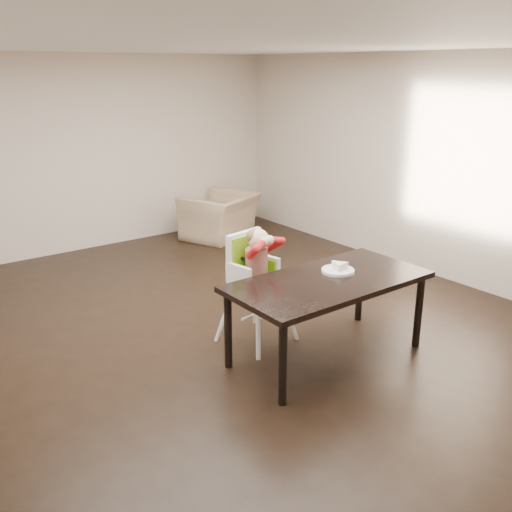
{
  "coord_description": "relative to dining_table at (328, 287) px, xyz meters",
  "views": [
    {
      "loc": [
        -2.91,
        -4.31,
        2.51
      ],
      "look_at": [
        -0.03,
        -0.49,
        0.92
      ],
      "focal_mm": 40.0,
      "sensor_mm": 36.0,
      "label": 1
    }
  ],
  "objects": [
    {
      "name": "ground",
      "position": [
        -0.41,
        0.97,
        -0.67
      ],
      "size": [
        7.0,
        7.0,
        0.0
      ],
      "primitive_type": "plane",
      "color": "black",
      "rests_on": "ground"
    },
    {
      "name": "room_walls",
      "position": [
        -0.41,
        0.97,
        1.18
      ],
      "size": [
        6.02,
        7.02,
        2.71
      ],
      "color": "beige",
      "rests_on": "ground"
    },
    {
      "name": "dining_table",
      "position": [
        0.0,
        0.0,
        0.0
      ],
      "size": [
        1.8,
        0.9,
        0.75
      ],
      "color": "black",
      "rests_on": "ground"
    },
    {
      "name": "high_chair",
      "position": [
        -0.32,
        0.65,
        0.12
      ],
      "size": [
        0.54,
        0.54,
        1.12
      ],
      "rotation": [
        0.0,
        0.0,
        0.18
      ],
      "color": "white",
      "rests_on": "ground"
    },
    {
      "name": "plate",
      "position": [
        0.2,
        0.08,
        0.11
      ],
      "size": [
        0.37,
        0.37,
        0.08
      ],
      "rotation": [
        0.0,
        0.0,
        -0.31
      ],
      "color": "white",
      "rests_on": "dining_table"
    },
    {
      "name": "armchair",
      "position": [
        1.35,
        3.77,
        -0.22
      ],
      "size": [
        1.21,
        1.02,
        0.9
      ],
      "primitive_type": "imported",
      "rotation": [
        0.0,
        0.0,
        3.54
      ],
      "color": "tan",
      "rests_on": "ground"
    }
  ]
}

